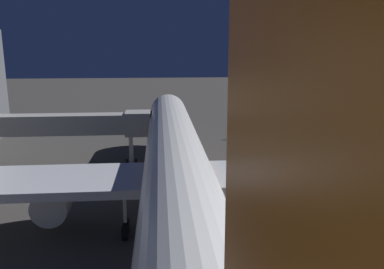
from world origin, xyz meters
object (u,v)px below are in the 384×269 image
(ground_crew_under_port_wing, at_px, (259,134))
(traffic_cone_nose_port, at_px, (182,141))
(airliner_at_gate, at_px, (177,173))
(ground_crew_by_belt_loader, at_px, (233,133))
(traffic_cone_nose_starboard, at_px, (155,141))
(jet_bridge, at_px, (64,125))
(baggage_container_near_belt, at_px, (287,135))

(ground_crew_under_port_wing, bearing_deg, traffic_cone_nose_port, 1.97)
(traffic_cone_nose_port, bearing_deg, ground_crew_under_port_wing, -178.03)
(airliner_at_gate, distance_m, ground_crew_by_belt_loader, 34.85)
(airliner_at_gate, xyz_separation_m, traffic_cone_nose_starboard, (2.20, -31.31, -4.96))
(ground_crew_under_port_wing, bearing_deg, jet_bridge, 21.96)
(traffic_cone_nose_port, bearing_deg, airliner_at_gate, 85.98)
(baggage_container_near_belt, distance_m, ground_crew_by_belt_loader, 8.73)
(baggage_container_near_belt, bearing_deg, ground_crew_under_port_wing, -8.08)
(jet_bridge, bearing_deg, ground_crew_under_port_wing, -158.04)
(ground_crew_by_belt_loader, bearing_deg, ground_crew_under_port_wing, 165.57)
(ground_crew_by_belt_loader, bearing_deg, jet_bridge, 27.27)
(airliner_at_gate, xyz_separation_m, traffic_cone_nose_port, (-2.20, -31.31, -4.96))
(ground_crew_under_port_wing, bearing_deg, ground_crew_by_belt_loader, -14.43)
(airliner_at_gate, height_order, ground_crew_by_belt_loader, airliner_at_gate)
(traffic_cone_nose_starboard, bearing_deg, jet_bridge, 44.53)
(airliner_at_gate, distance_m, ground_crew_under_port_wing, 35.40)
(jet_bridge, relative_size, traffic_cone_nose_port, 46.15)
(baggage_container_near_belt, relative_size, traffic_cone_nose_starboard, 3.06)
(jet_bridge, relative_size, baggage_container_near_belt, 15.08)
(baggage_container_near_belt, xyz_separation_m, traffic_cone_nose_starboard, (21.70, -0.19, -0.57))
(jet_bridge, distance_m, traffic_cone_nose_starboard, 16.55)
(jet_bridge, xyz_separation_m, ground_crew_under_port_wing, (-28.49, -11.49, -4.34))
(airliner_at_gate, bearing_deg, traffic_cone_nose_port, -94.02)
(ground_crew_under_port_wing, relative_size, traffic_cone_nose_starboard, 3.34)
(airliner_at_gate, relative_size, traffic_cone_nose_starboard, 117.37)
(airliner_at_gate, relative_size, traffic_cone_nose_port, 117.37)
(baggage_container_near_belt, relative_size, ground_crew_under_port_wing, 0.92)
(jet_bridge, distance_m, ground_crew_under_port_wing, 31.03)
(jet_bridge, bearing_deg, baggage_container_near_belt, -161.74)
(jet_bridge, relative_size, ground_crew_by_belt_loader, 14.12)
(jet_bridge, relative_size, ground_crew_under_port_wing, 13.81)
(airliner_at_gate, bearing_deg, ground_crew_by_belt_loader, -108.42)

